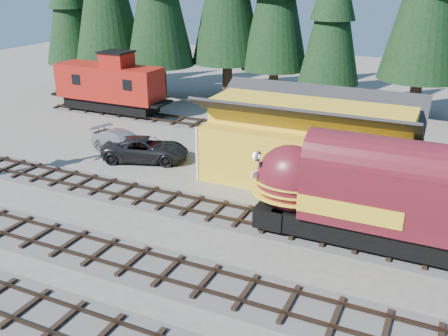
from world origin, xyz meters
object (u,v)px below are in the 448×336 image
at_px(pickup_truck_b, 123,143).
at_px(locomotive, 404,205).
at_px(depot, 309,134).
at_px(caboose, 110,85).
at_px(pickup_truck_a, 146,149).

bearing_deg(pickup_truck_b, locomotive, -90.17).
bearing_deg(depot, pickup_truck_b, -175.93).
bearing_deg(locomotive, caboose, 152.19).
xyz_separation_m(locomotive, pickup_truck_a, (-17.06, 5.11, -1.59)).
relative_size(pickup_truck_a, pickup_truck_b, 1.05).
distance_m(caboose, pickup_truck_a, 13.11).
height_order(pickup_truck_a, pickup_truck_b, pickup_truck_a).
xyz_separation_m(depot, pickup_truck_a, (-10.81, -1.39, -2.16)).
distance_m(depot, pickup_truck_b, 13.17).
distance_m(caboose, pickup_truck_b, 11.30).
height_order(depot, caboose, caboose).
bearing_deg(locomotive, pickup_truck_a, 163.31).
xyz_separation_m(depot, pickup_truck_b, (-12.96, -0.92, -2.17)).
relative_size(locomotive, caboose, 1.51).
relative_size(caboose, pickup_truck_a, 1.71).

